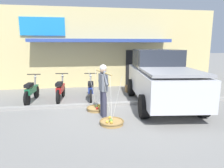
{
  "coord_description": "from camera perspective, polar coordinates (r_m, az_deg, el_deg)",
  "views": [
    {
      "loc": [
        -0.87,
        -6.78,
        2.3
      ],
      "look_at": [
        0.34,
        0.6,
        0.85
      ],
      "focal_mm": 32.7,
      "sensor_mm": 36.0,
      "label": 1
    }
  ],
  "objects": [
    {
      "name": "motorcycle_second_in_row",
      "position": [
        8.73,
        -14.19,
        -1.59
      ],
      "size": [
        0.54,
        1.82,
        1.09
      ],
      "color": "black",
      "rests_on": "ground"
    },
    {
      "name": "wooden_crate",
      "position": [
        10.13,
        5.04,
        -1.28
      ],
      "size": [
        0.44,
        0.36,
        0.32
      ],
      "primitive_type": "cube",
      "color": "olive",
      "rests_on": "ground"
    },
    {
      "name": "fruit_basket_right_side",
      "position": [
        6.07,
        -0.08,
        -10.55
      ],
      "size": [
        0.72,
        0.72,
        1.45
      ],
      "color": "#B2894C",
      "rests_on": "ground"
    },
    {
      "name": "fruit_basket_left_side",
      "position": [
        7.32,
        -4.28,
        -6.78
      ],
      "size": [
        0.72,
        0.72,
        1.45
      ],
      "color": "#B2894C",
      "rests_on": "ground"
    },
    {
      "name": "sidewalk_curb",
      "position": [
        7.86,
        -2.56,
        -5.67
      ],
      "size": [
        20.0,
        0.24,
        0.1
      ],
      "primitive_type": "cube",
      "color": "gray",
      "rests_on": "ground"
    },
    {
      "name": "parked_truck",
      "position": [
        8.16,
        13.38,
        1.72
      ],
      "size": [
        2.58,
        4.89,
        2.1
      ],
      "color": "silver",
      "rests_on": "ground"
    },
    {
      "name": "motorcycle_third_in_row",
      "position": [
        8.56,
        -5.95,
        -1.56
      ],
      "size": [
        0.54,
        1.82,
        1.09
      ],
      "color": "black",
      "rests_on": "ground"
    },
    {
      "name": "ground_plane",
      "position": [
        7.22,
        -1.89,
        -7.62
      ],
      "size": [
        90.0,
        90.0,
        0.0
      ],
      "primitive_type": "plane",
      "color": "gray"
    },
    {
      "name": "fruit_vendor",
      "position": [
        6.44,
        -2.44,
        -0.9
      ],
      "size": [
        0.36,
        1.38,
        1.7
      ],
      "color": "#38384C",
      "rests_on": "ground"
    },
    {
      "name": "motorcycle_nearest_shop",
      "position": [
        8.84,
        -21.6,
        -1.87
      ],
      "size": [
        0.54,
        1.82,
        1.09
      ],
      "color": "black",
      "rests_on": "ground"
    },
    {
      "name": "storefront_building",
      "position": [
        13.61,
        -4.35,
        10.1
      ],
      "size": [
        13.0,
        6.0,
        4.2
      ],
      "color": "#DBC684",
      "rests_on": "ground"
    }
  ]
}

